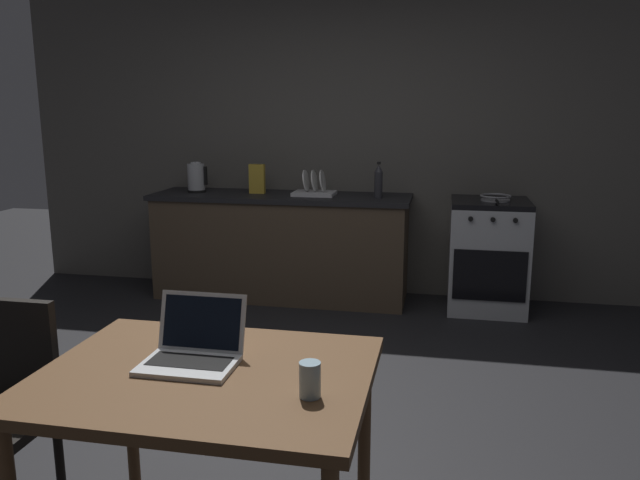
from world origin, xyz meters
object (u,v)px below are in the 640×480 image
at_px(bottle, 378,181).
at_px(drinking_glass, 310,380).
at_px(dining_table, 206,391).
at_px(electric_kettle, 196,178).
at_px(laptop, 194,351).
at_px(cereal_box, 257,179).
at_px(frying_pan, 496,198).
at_px(dish_rack, 314,190).
at_px(stove_oven, 488,255).

height_order(bottle, drinking_glass, bottle).
bearing_deg(dining_table, electric_kettle, 112.64).
bearing_deg(dining_table, laptop, 137.94).
bearing_deg(cereal_box, frying_pan, -1.45).
height_order(bottle, frying_pan, bottle).
bearing_deg(laptop, dish_rack, 100.27).
height_order(stove_oven, bottle, bottle).
bearing_deg(bottle, electric_kettle, 178.17).
relative_size(stove_oven, drinking_glass, 7.90).
xyz_separation_m(stove_oven, dish_rack, (-1.41, 0.00, 0.49)).
distance_m(laptop, drinking_glass, 0.48).
distance_m(laptop, dish_rack, 3.11).
distance_m(stove_oven, bottle, 1.05).
relative_size(dining_table, electric_kettle, 4.34).
bearing_deg(frying_pan, drinking_glass, -103.36).
relative_size(stove_oven, laptop, 2.77).
bearing_deg(electric_kettle, drinking_glass, -62.50).
xyz_separation_m(dining_table, laptop, (-0.06, 0.06, 0.12)).
height_order(electric_kettle, cereal_box, electric_kettle).
bearing_deg(dining_table, cereal_box, 103.84).
distance_m(laptop, bottle, 3.07).
height_order(dining_table, laptop, laptop).
bearing_deg(bottle, dish_rack, 174.65).
xyz_separation_m(bottle, dish_rack, (-0.53, 0.05, -0.09)).
relative_size(dining_table, laptop, 3.49).
distance_m(frying_pan, drinking_glass, 3.34).
bearing_deg(frying_pan, electric_kettle, 179.32).
bearing_deg(bottle, drinking_glass, -87.50).
xyz_separation_m(drinking_glass, cereal_box, (-1.17, 3.29, 0.23)).
bearing_deg(cereal_box, dish_rack, -2.31).
height_order(electric_kettle, dish_rack, electric_kettle).
bearing_deg(dish_rack, stove_oven, -0.10).
bearing_deg(dish_rack, dining_table, -84.81).
height_order(dining_table, cereal_box, cereal_box).
bearing_deg(drinking_glass, cereal_box, 109.56).
relative_size(stove_oven, bottle, 3.07).
height_order(laptop, cereal_box, cereal_box).
xyz_separation_m(frying_pan, drinking_glass, (-0.77, -3.24, -0.13)).
height_order(dining_table, electric_kettle, electric_kettle).
bearing_deg(dining_table, bottle, 85.45).
relative_size(laptop, dish_rack, 0.94).
bearing_deg(laptop, stove_oven, 75.14).
distance_m(stove_oven, electric_kettle, 2.51).
height_order(dining_table, drinking_glass, drinking_glass).
bearing_deg(dish_rack, electric_kettle, -180.00).
bearing_deg(bottle, dining_table, -94.55).
height_order(frying_pan, dish_rack, dish_rack).
bearing_deg(bottle, cereal_box, 176.11).
bearing_deg(dish_rack, laptop, -85.89).
relative_size(laptop, cereal_box, 1.31).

